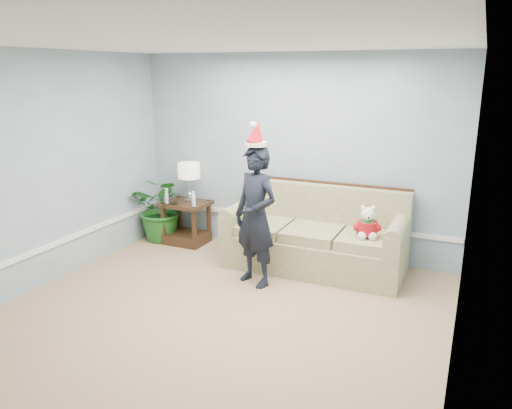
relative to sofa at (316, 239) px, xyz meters
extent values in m
cube|color=tan|center=(-0.50, -2.03, -0.38)|extent=(4.50, 5.00, 0.02)
cube|color=white|center=(-0.50, -2.03, 2.34)|extent=(4.50, 5.00, 0.02)
cube|color=#97B2C1|center=(-0.50, 0.48, 0.98)|extent=(4.50, 0.02, 2.70)
cube|color=#97B2C1|center=(-2.76, -2.03, 0.98)|extent=(0.02, 5.00, 2.70)
cube|color=#97B2C1|center=(1.76, -2.03, 0.98)|extent=(0.02, 5.00, 2.70)
cube|color=white|center=(-0.50, 0.45, 0.08)|extent=(4.48, 0.03, 0.06)
cube|color=white|center=(-2.73, -2.03, 0.08)|extent=(0.03, 4.98, 0.06)
cube|color=#55642F|center=(0.00, -0.06, -0.16)|extent=(2.25, 0.96, 0.43)
cube|color=#55642F|center=(-0.69, -0.12, 0.12)|extent=(0.66, 0.77, 0.13)
cube|color=#55642F|center=(0.00, -0.12, 0.12)|extent=(0.66, 0.77, 0.13)
cube|color=#55642F|center=(0.69, -0.12, 0.12)|extent=(0.66, 0.77, 0.13)
cube|color=#55642F|center=(0.00, 0.30, 0.35)|extent=(2.24, 0.22, 0.60)
cube|color=black|center=(0.00, 0.37, 0.65)|extent=(2.24, 0.07, 0.05)
cube|color=#55642F|center=(-1.03, -0.06, 0.18)|extent=(0.19, 0.96, 0.26)
cube|color=#55642F|center=(1.03, -0.06, 0.18)|extent=(0.19, 0.96, 0.26)
cube|color=#342313|center=(-2.00, 0.11, 0.22)|extent=(0.65, 0.55, 0.05)
cube|color=#342313|center=(-2.00, 0.11, -0.30)|extent=(0.59, 0.49, 0.14)
cube|color=#342313|center=(-2.26, -0.10, -0.06)|extent=(0.05, 0.05, 0.62)
cube|color=#342313|center=(-1.75, -0.10, -0.06)|extent=(0.05, 0.05, 0.62)
cube|color=#342313|center=(-2.26, 0.32, -0.06)|extent=(0.05, 0.05, 0.62)
cube|color=#342313|center=(-1.75, 0.32, -0.06)|extent=(0.05, 0.05, 0.62)
cylinder|color=silver|center=(-1.97, 0.17, 0.26)|extent=(0.15, 0.15, 0.03)
sphere|color=silver|center=(-1.97, 0.17, 0.35)|extent=(0.09, 0.09, 0.09)
cylinder|color=silver|center=(-1.97, 0.17, 0.49)|extent=(0.02, 0.02, 0.32)
cylinder|color=white|center=(-1.97, 0.17, 0.71)|extent=(0.32, 0.32, 0.22)
cylinder|color=silver|center=(-2.22, -0.05, 0.31)|extent=(0.05, 0.05, 0.12)
cylinder|color=white|center=(-2.22, -0.05, 0.41)|extent=(0.05, 0.05, 0.10)
cylinder|color=silver|center=(-1.78, -0.05, 0.31)|extent=(0.05, 0.05, 0.12)
cylinder|color=white|center=(-1.78, -0.05, 0.41)|extent=(0.05, 0.05, 0.10)
imported|color=#1B581B|center=(-2.39, 0.08, 0.12)|extent=(0.94, 0.83, 0.98)
imported|color=black|center=(-0.49, -0.79, 0.45)|extent=(0.71, 0.59, 1.65)
cylinder|color=white|center=(-0.49, -0.79, 1.30)|extent=(0.30, 0.30, 0.05)
cone|color=#AD1213|center=(-0.49, -0.77, 1.42)|extent=(0.26, 0.30, 0.28)
sphere|color=white|center=(-0.49, -0.86, 1.51)|extent=(0.07, 0.07, 0.07)
sphere|color=white|center=(0.68, -0.19, 0.30)|extent=(0.23, 0.23, 0.23)
cylinder|color=#AD1213|center=(0.68, -0.19, 0.30)|extent=(0.30, 0.30, 0.16)
cylinder|color=#196E35|center=(0.68, -0.19, 0.39)|extent=(0.20, 0.20, 0.03)
sphere|color=white|center=(0.62, -0.29, 0.23)|extent=(0.10, 0.10, 0.10)
sphere|color=white|center=(0.74, -0.29, 0.23)|extent=(0.10, 0.10, 0.10)
sphere|color=white|center=(0.68, -0.20, 0.47)|extent=(0.16, 0.16, 0.16)
sphere|color=black|center=(0.68, -0.30, 0.45)|extent=(0.02, 0.02, 0.02)
sphere|color=white|center=(0.63, -0.19, 0.54)|extent=(0.06, 0.06, 0.06)
sphere|color=white|center=(0.74, -0.19, 0.54)|extent=(0.06, 0.06, 0.06)
camera|label=1|loc=(1.78, -5.84, 2.09)|focal=35.00mm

